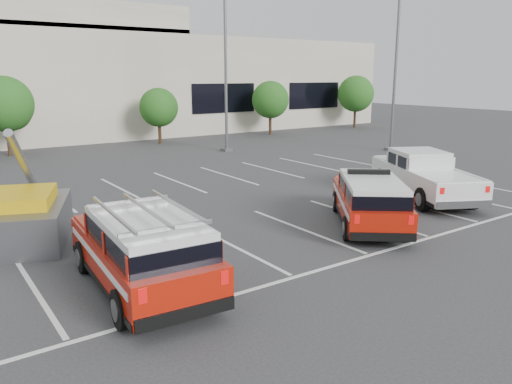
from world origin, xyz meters
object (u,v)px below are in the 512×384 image
Objects in this scene: tree_mid_right at (160,109)px; tree_far_right at (356,95)px; tree_mid_left at (6,106)px; light_pole_mid at (226,70)px; fire_chief_suv at (369,204)px; white_pickup at (423,179)px; convention_building at (52,77)px; light_pole_right at (395,70)px; tree_right at (271,101)px; utility_rig at (19,221)px; ladder_suv at (143,256)px.

tree_mid_right is 0.82× the size of tree_far_right.
light_pole_mid reaches higher than tree_mid_left.
white_pickup is at bearing 55.69° from fire_chief_suv.
tree_mid_left is 1.00× the size of tree_far_right.
white_pickup is at bearing -90.67° from light_pole_mid.
convention_building is 5.86× the size of light_pole_right.
light_pole_mid reaches higher than tree_mid_right.
light_pole_right is (-9.09, -12.05, 2.14)m from tree_far_right.
tree_mid_left is at bearing 145.78° from white_pickup.
tree_mid_left is at bearing 180.00° from tree_far_right.
tree_right reaches higher than utility_rig.
tree_mid_right is (4.91, -9.82, -2.22)m from convention_building.
utility_rig is (-32.78, -18.23, -2.35)m from tree_far_right.
light_pole_right reaches higher than ladder_suv.
tree_mid_left is 1.10× the size of tree_right.
tree_far_right is at bearing 0.00° from tree_right.
convention_building is at bearing 129.10° from white_pickup.
utility_rig reaches higher than white_pickup.
tree_far_right reaches higher than ladder_suv.
convention_building is at bearing 62.60° from tree_mid_left.
tree_right is at bearing 52.21° from ladder_suv.
light_pole_right is at bearing 72.79° from white_pickup.
tree_right is at bearing 36.77° from light_pole_mid.
utility_rig is (-1.69, 5.21, -0.14)m from ladder_suv.
tree_mid_right is at bearing -0.00° from tree_mid_left.
tree_right is 0.70× the size of white_pickup.
light_pole_right is 1.98× the size of fire_chief_suv.
convention_building is 11.58× the size of fire_chief_suv.
tree_mid_left is 23.57m from ladder_suv.
convention_building is at bearing 113.26° from light_pole_mid.
convention_building is 29.41m from utility_rig.
tree_far_right reaches higher than tree_mid_right.
tree_mid_right is at bearing 121.72° from white_pickup.
utility_rig reaches higher than fire_chief_suv.
tree_mid_right is at bearing 68.87° from ladder_suv.
tree_far_right is at bearing 52.96° from light_pole_right.
tree_mid_left is at bearing 180.00° from tree_mid_right.
light_pole_mid reaches higher than fire_chief_suv.
tree_far_right reaches higher than tree_right.
ladder_suv is (-22.00, -11.40, -4.36)m from light_pole_right.
tree_right is 12.32m from light_pole_right.
convention_building is 17.27m from light_pole_mid.
white_pickup is at bearing -111.09° from tree_right.
tree_mid_right is at bearing -180.00° from tree_right.
tree_right is (14.91, -9.82, -1.95)m from convention_building.
light_pole_right is at bearing -29.95° from tree_mid_left.
tree_mid_right is 21.59m from white_pickup.
tree_right is at bearing -0.00° from tree_mid_left.
tree_far_right is at bearing 41.20° from ladder_suv.
tree_right reaches higher than ladder_suv.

